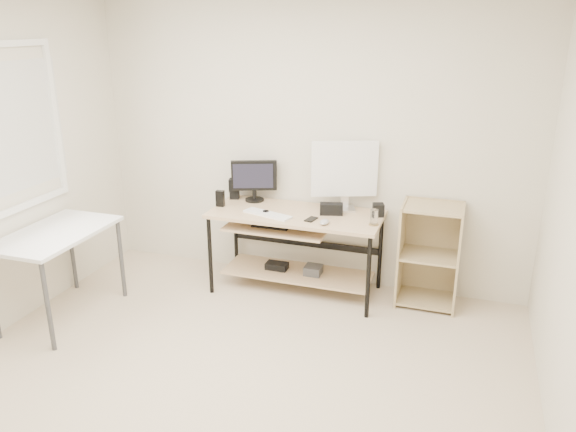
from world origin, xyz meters
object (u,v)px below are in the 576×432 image
(shelf_unit, at_px, (430,253))
(black_monitor, at_px, (254,178))
(desk, at_px, (293,235))
(audio_controller, at_px, (220,198))
(side_table, at_px, (56,241))
(white_imac, at_px, (344,171))

(shelf_unit, bearing_deg, black_monitor, 178.66)
(desk, xyz_separation_m, audio_controller, (-0.68, -0.05, 0.29))
(shelf_unit, bearing_deg, audio_controller, -173.48)
(desk, distance_m, shelf_unit, 1.19)
(side_table, xyz_separation_m, black_monitor, (1.21, 1.26, 0.30))
(white_imac, bearing_deg, side_table, -168.96)
(desk, bearing_deg, white_imac, 27.30)
(shelf_unit, xyz_separation_m, white_imac, (-0.78, 0.04, 0.65))
(desk, distance_m, side_table, 1.97)
(desk, height_order, white_imac, white_imac)
(desk, distance_m, white_imac, 0.72)
(shelf_unit, distance_m, black_monitor, 1.70)
(audio_controller, bearing_deg, shelf_unit, 2.12)
(desk, height_order, shelf_unit, shelf_unit)
(desk, relative_size, shelf_unit, 1.67)
(white_imac, height_order, audio_controller, white_imac)
(side_table, distance_m, audio_controller, 1.41)
(shelf_unit, height_order, white_imac, white_imac)
(shelf_unit, height_order, audio_controller, shelf_unit)
(desk, relative_size, white_imac, 2.45)
(shelf_unit, bearing_deg, side_table, -156.67)
(desk, relative_size, side_table, 1.50)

